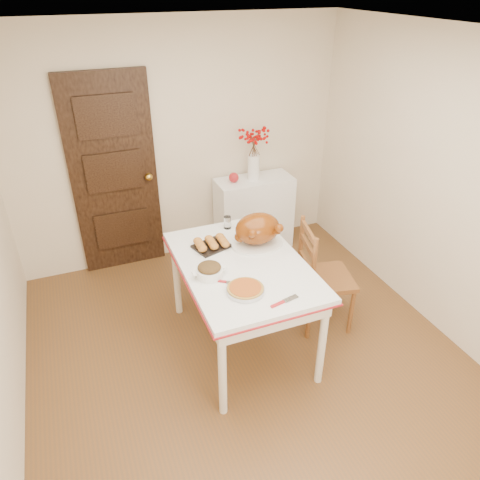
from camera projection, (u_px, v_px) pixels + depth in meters
name	position (u px, v px, depth m)	size (l,w,h in m)	color
floor	(254.00, 366.00, 3.75)	(3.50, 4.00, 0.00)	brown
ceiling	(260.00, 37.00, 2.48)	(3.50, 4.00, 0.00)	white
wall_back	(180.00, 146.00, 4.72)	(3.50, 0.00, 2.50)	beige
wall_right	(454.00, 195.00, 3.67)	(0.00, 4.00, 2.50)	beige
door_back	(114.00, 177.00, 4.58)	(0.85, 0.06, 2.06)	black
sideboard	(254.00, 214.00, 5.20)	(0.85, 0.38, 0.85)	white
kitchen_table	(242.00, 305.00, 3.78)	(0.96, 1.40, 0.84)	white
chair_oak	(326.00, 276.00, 3.99)	(0.45, 0.45, 1.02)	brown
berry_vase	(254.00, 154.00, 4.84)	(0.29, 0.29, 0.57)	white
apple	(234.00, 178.00, 4.88)	(0.11, 0.11, 0.11)	#A81B20
turkey_platter	(258.00, 230.00, 3.73)	(0.44, 0.35, 0.28)	brown
pumpkin_pie	(245.00, 289.00, 3.22)	(0.27, 0.27, 0.06)	#9F4715
stuffing_dish	(209.00, 270.00, 3.38)	(0.26, 0.21, 0.10)	#553B1A
rolls_tray	(211.00, 243.00, 3.75)	(0.28, 0.22, 0.07)	#C67D2F
pie_server	(284.00, 301.00, 3.14)	(0.23, 0.07, 0.01)	silver
carving_knife	(231.00, 282.00, 3.33)	(0.23, 0.06, 0.01)	silver
drinking_glass	(227.00, 222.00, 4.02)	(0.07, 0.07, 0.11)	white
shaker_pair	(254.00, 222.00, 4.06)	(0.08, 0.03, 0.08)	white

